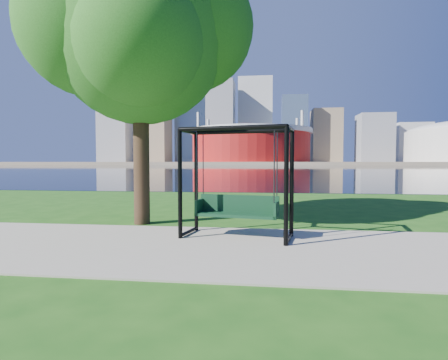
# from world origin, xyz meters

# --- Properties ---
(ground) EXTENTS (900.00, 900.00, 0.00)m
(ground) POSITION_xyz_m (0.00, 0.00, 0.00)
(ground) COLOR #1E5114
(ground) RESTS_ON ground
(path) EXTENTS (120.00, 4.00, 0.03)m
(path) POSITION_xyz_m (0.00, -0.50, 0.01)
(path) COLOR #9E937F
(path) RESTS_ON ground
(river) EXTENTS (900.00, 180.00, 0.02)m
(river) POSITION_xyz_m (0.00, 102.00, 0.01)
(river) COLOR black
(river) RESTS_ON ground
(far_bank) EXTENTS (900.00, 228.00, 2.00)m
(far_bank) POSITION_xyz_m (0.00, 306.00, 1.00)
(far_bank) COLOR #937F60
(far_bank) RESTS_ON ground
(stadium) EXTENTS (83.00, 83.00, 32.00)m
(stadium) POSITION_xyz_m (-10.00, 235.00, 14.23)
(stadium) COLOR maroon
(stadium) RESTS_ON far_bank
(skyline) EXTENTS (392.00, 66.00, 96.50)m
(skyline) POSITION_xyz_m (-4.27, 319.39, 35.89)
(skyline) COLOR gray
(skyline) RESTS_ON far_bank
(swing) EXTENTS (2.51, 1.43, 2.42)m
(swing) POSITION_xyz_m (0.51, 0.46, 1.17)
(swing) COLOR black
(swing) RESTS_ON ground
(park_tree) EXTENTS (5.96, 5.39, 7.41)m
(park_tree) POSITION_xyz_m (-2.25, 2.01, 5.14)
(park_tree) COLOR black
(park_tree) RESTS_ON ground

